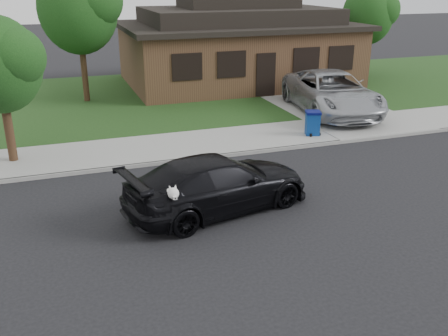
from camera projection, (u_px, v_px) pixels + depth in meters
name	position (u px, v px, depth m)	size (l,w,h in m)	color
ground	(291.00, 194.00, 14.11)	(120.00, 120.00, 0.00)	black
sidewalk	(231.00, 140.00, 18.50)	(60.00, 3.00, 0.12)	gray
curb	(245.00, 153.00, 17.18)	(60.00, 0.12, 0.12)	gray
lawn	(178.00, 95.00, 25.55)	(60.00, 13.00, 0.13)	#193814
driveway	(310.00, 99.00, 24.74)	(4.50, 13.00, 0.14)	gray
sedan	(218.00, 184.00, 12.90)	(5.35, 3.11, 1.46)	black
minivan	(332.00, 92.00, 21.78)	(2.92, 6.32, 1.76)	#AEB1B5
recycling_bin	(313.00, 123.00, 18.84)	(0.69, 0.69, 0.91)	navy
house	(237.00, 46.00, 27.80)	(12.60, 8.60, 4.65)	#422B1C
tree_0	(82.00, 7.00, 22.53)	(3.78, 3.60, 6.34)	#332114
tree_1	(371.00, 14.00, 29.20)	(3.15, 3.00, 5.25)	#332114
tree_2	(2.00, 63.00, 15.19)	(2.73, 2.60, 4.59)	#332114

